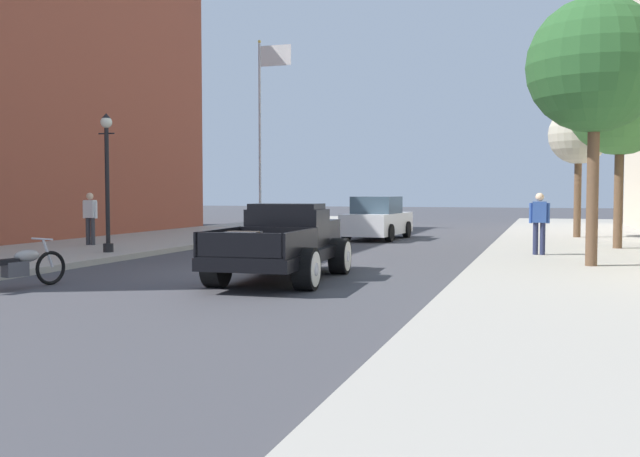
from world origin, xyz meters
name	(u,v)px	position (x,y,z in m)	size (l,w,h in m)	color
ground_plane	(254,274)	(0.00, 0.00, 0.00)	(140.00, 140.00, 0.00)	#3D3D42
sidewalk_right	(605,284)	(7.25, 0.00, 0.07)	(5.50, 64.00, 0.15)	#9E998E
hotrod_truck_black	(286,243)	(0.97, -0.54, 0.75)	(2.36, 5.01, 1.58)	black
motorcycle_parked	(17,266)	(-3.24, -3.62, 0.44)	(0.74, 2.08, 0.93)	black
car_background_white	(378,219)	(-0.03, 11.94, 0.77)	(2.04, 4.38, 1.65)	silver
pedestrian_sidewalk_left	(90,215)	(-7.56, 4.43, 1.09)	(0.53, 0.22, 1.65)	#333338
pedestrian_sidewalk_right	(539,220)	(5.98, 5.22, 1.09)	(0.53, 0.22, 1.65)	#232847
street_lamp_near	(107,172)	(-5.45, 2.35, 2.39)	(0.50, 0.32, 3.85)	black
flagpole	(264,112)	(-7.21, 17.81, 5.77)	(1.74, 0.16, 9.16)	#B2B2B7
street_tree_nearest	(595,66)	(7.14, 2.67, 4.64)	(3.02, 3.02, 6.02)	brown
street_tree_second	(621,103)	(8.18, 8.19, 4.45)	(3.12, 3.12, 5.88)	brown
street_tree_third	(579,136)	(7.24, 13.21, 3.90)	(2.17, 2.17, 4.88)	brown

